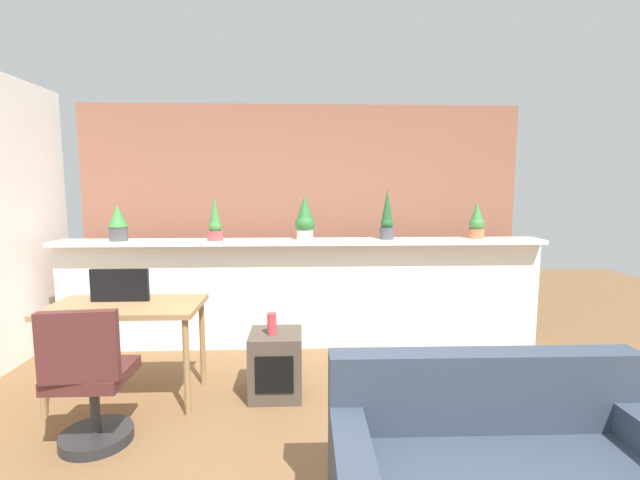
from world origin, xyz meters
name	(u,v)px	position (x,y,z in m)	size (l,w,h in m)	color
ground_plane	(304,471)	(0.00, 0.00, 0.00)	(12.00, 12.00, 0.00)	brown
divider_wall	(303,295)	(0.00, 2.00, 0.53)	(4.77, 0.16, 1.06)	white
plant_shelf	(302,242)	(0.00, 1.96, 1.08)	(4.77, 0.34, 0.04)	white
brick_wall_behind	(302,219)	(0.00, 2.60, 1.25)	(4.77, 0.10, 2.50)	#935B47
potted_plant_0	(118,222)	(-1.76, 1.94, 1.28)	(0.18, 0.18, 0.35)	#4C4C51
potted_plant_1	(215,222)	(-0.84, 1.93, 1.28)	(0.15, 0.15, 0.43)	#B7474C
potted_plant_2	(305,219)	(0.03, 1.94, 1.30)	(0.19, 0.19, 0.44)	silver
potted_plant_3	(387,218)	(0.84, 1.96, 1.31)	(0.14, 0.14, 0.50)	#4C4C51
potted_plant_4	(477,222)	(1.75, 2.00, 1.26)	(0.15, 0.15, 0.36)	#C66B42
desk	(127,315)	(-1.32, 0.91, 0.67)	(1.10, 0.60, 0.75)	#99754C
tv_monitor	(120,285)	(-1.38, 0.99, 0.87)	(0.43, 0.04, 0.25)	black
office_chair	(91,388)	(-1.31, 0.29, 0.39)	(0.46, 0.47, 0.91)	#262628
side_cube_shelf	(276,364)	(-0.21, 0.94, 0.25)	(0.40, 0.41, 0.50)	#4C4238
vase_on_shelf	(272,324)	(-0.23, 0.91, 0.58)	(0.07, 0.07, 0.17)	#CC3D47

